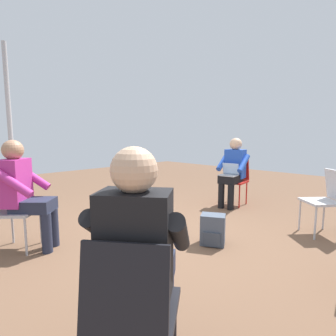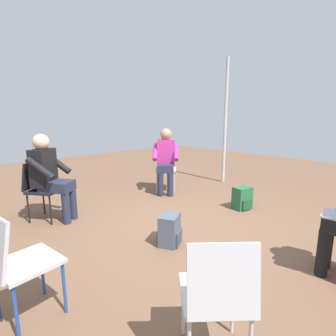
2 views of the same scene
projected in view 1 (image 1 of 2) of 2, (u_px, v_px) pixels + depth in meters
The scene contains 11 objects.
ground_plane at pixel (172, 239), 3.26m from camera, with size 14.00×14.00×0.00m, color brown.
chair_east at pixel (236, 178), 4.89m from camera, with size 0.48×0.45×0.85m.
chair_southwest at pixel (132, 308), 1.21m from camera, with size 0.58×0.57×0.85m.
chair_southeast at pixel (327, 197), 3.37m from camera, with size 0.59×0.58×0.85m.
chair_northwest at pixel (10, 207), 2.92m from camera, with size 0.58×0.58×0.85m.
person_with_laptop at pixel (233, 168), 4.74m from camera, with size 0.56×0.54×1.24m.
person_in_magenta at pixel (24, 189), 2.90m from camera, with size 0.63×0.63×1.24m.
person_in_black at pixel (140, 252), 1.35m from camera, with size 0.63×0.63×1.24m.
backpack_near_laptop_user at pixel (213, 231), 3.10m from camera, with size 0.31×0.34×0.36m.
backpack_by_empty_chair at pixel (125, 206), 4.23m from camera, with size 0.29×0.32×0.36m.
tent_pole_far at pixel (10, 132), 4.07m from camera, with size 0.07×0.07×2.69m, color #B2B2B7.
Camera 1 is at (-2.26, -2.16, 1.29)m, focal length 28.00 mm.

